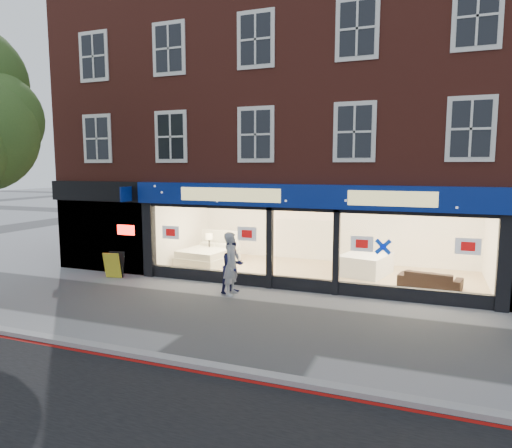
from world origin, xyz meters
The scene contains 12 objects.
ground centered at (0.00, 0.00, 0.00)m, with size 120.00×120.00×0.00m, color gray.
kerb_line centered at (0.00, -3.10, 0.01)m, with size 60.00×0.10×0.01m, color #8C0A07.
kerb_stone centered at (0.00, -2.90, 0.06)m, with size 60.00×0.25×0.12m, color gray.
showroom_floor centered at (0.00, 5.25, 0.05)m, with size 11.00×4.50×0.10m, color tan.
building centered at (-0.02, 6.93, 6.67)m, with size 19.00×8.26×10.30m.
display_bed centered at (-4.28, 5.17, 0.43)m, with size 1.97×2.29×1.19m.
bedside_table centered at (-4.40, 5.49, 0.38)m, with size 0.45×0.45×0.55m, color brown.
mattress_stack centered at (1.60, 5.57, 0.45)m, with size 1.80×2.07×0.70m.
sofa centered at (3.70, 4.44, 0.37)m, with size 1.84×0.72×0.54m, color black.
a_board centered at (-6.50, 2.37, 0.45)m, with size 0.59×0.38×0.91m, color yellow.
pedestrian_grey centered at (-1.86, 1.92, 0.95)m, with size 0.69×0.45×1.89m, color #A2A4AA.
pedestrian_blue centered at (-1.91, 2.09, 0.82)m, with size 0.79×0.62×1.63m, color #181A43.
Camera 1 is at (3.58, -10.29, 3.84)m, focal length 32.00 mm.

